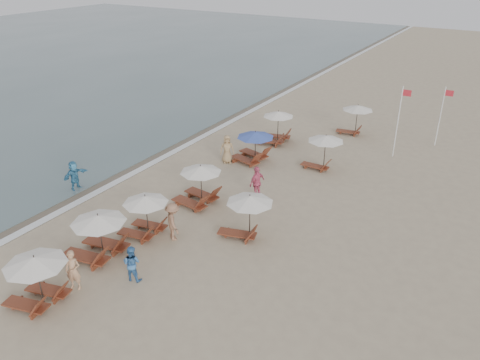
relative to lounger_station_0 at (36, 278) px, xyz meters
The scene contains 20 objects.
ground 7.07m from the lounger_station_0, 30.66° to the left, with size 160.00×160.00×0.00m, color tan.
wet_sand_band 15.08m from the lounger_station_0, 115.67° to the left, with size 3.20×140.00×0.01m, color #6B5E4C.
foam_line 14.57m from the lounger_station_0, 111.04° to the left, with size 0.50×140.00×0.02m, color white.
lounger_station_0 is the anchor object (origin of this frame).
lounger_station_1 3.49m from the lounger_station_0, 97.16° to the left, with size 2.88×2.42×2.22m.
lounger_station_2 5.92m from the lounger_station_0, 88.61° to the left, with size 2.43×2.17×2.16m.
lounger_station_3 9.77m from the lounger_station_0, 87.08° to the left, with size 2.66×2.21×2.31m.
lounger_station_4 16.26m from the lounger_station_0, 89.57° to the left, with size 2.79×2.41×2.07m.
lounger_station_5 19.96m from the lounger_station_0, 90.46° to the left, with size 2.66×2.49×2.36m.
inland_station_0 9.29m from the lounger_station_0, 61.89° to the left, with size 2.64×2.24×2.22m.
inland_station_1 17.99m from the lounger_station_0, 75.70° to the left, with size 2.51×2.24×2.22m.
inland_station_2 24.86m from the lounger_station_0, 80.53° to the left, with size 2.54×2.24×2.22m.
beachgoer_near 1.48m from the lounger_station_0, 73.39° to the left, with size 0.64×0.42×1.76m, color tan.
beachgoer_mid_a 3.66m from the lounger_station_0, 56.20° to the left, with size 0.78×0.61×1.60m, color teal.
beachgoer_mid_b 6.54m from the lounger_station_0, 76.22° to the left, with size 1.22×0.70×1.89m, color #91644A.
beachgoer_far_a 12.33m from the lounger_station_0, 76.33° to the left, with size 1.12×0.47×1.91m, color #D45475.
beachgoer_far_b 15.32m from the lounger_station_0, 94.27° to the left, with size 0.91×0.59×1.85m, color tan.
waterline_walker 9.99m from the lounger_station_0, 130.85° to the left, with size 1.61×0.51×1.74m, color teal.
flag_pole_near 23.26m from the lounger_station_0, 70.30° to the left, with size 0.59×0.08×4.76m.
flag_pole_far 27.24m from the lounger_station_0, 68.78° to the left, with size 0.60×0.08×4.20m.
Camera 1 is at (8.14, -11.93, 12.44)m, focal length 35.43 mm.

